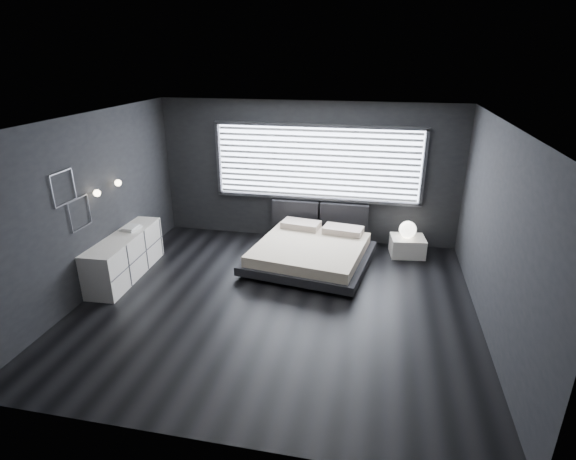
# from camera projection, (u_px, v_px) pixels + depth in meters

# --- Properties ---
(room) EXTENTS (6.04, 6.00, 2.80)m
(room) POSITION_uv_depth(u_px,v_px,m) (276.00, 219.00, 6.48)
(room) COLOR black
(room) RESTS_ON ground
(window) EXTENTS (4.14, 0.09, 1.52)m
(window) POSITION_uv_depth(u_px,v_px,m) (317.00, 163.00, 8.82)
(window) COLOR white
(window) RESTS_ON ground
(headboard) EXTENTS (1.96, 0.16, 0.52)m
(headboard) POSITION_uv_depth(u_px,v_px,m) (319.00, 214.00, 9.14)
(headboard) COLOR black
(headboard) RESTS_ON ground
(sconce_near) EXTENTS (0.18, 0.11, 0.11)m
(sconce_near) POSITION_uv_depth(u_px,v_px,m) (97.00, 193.00, 7.00)
(sconce_near) COLOR silver
(sconce_near) RESTS_ON ground
(sconce_far) EXTENTS (0.18, 0.11, 0.11)m
(sconce_far) POSITION_uv_depth(u_px,v_px,m) (118.00, 183.00, 7.54)
(sconce_far) COLOR silver
(sconce_far) RESTS_ON ground
(wall_art_upper) EXTENTS (0.01, 0.48, 0.48)m
(wall_art_upper) POSITION_uv_depth(u_px,v_px,m) (63.00, 188.00, 6.37)
(wall_art_upper) COLOR #47474C
(wall_art_upper) RESTS_ON ground
(wall_art_lower) EXTENTS (0.01, 0.48, 0.48)m
(wall_art_lower) POSITION_uv_depth(u_px,v_px,m) (80.00, 213.00, 6.78)
(wall_art_lower) COLOR #47474C
(wall_art_lower) RESTS_ON ground
(bed) EXTENTS (2.36, 2.28, 0.54)m
(bed) POSITION_uv_depth(u_px,v_px,m) (310.00, 252.00, 8.19)
(bed) COLOR black
(bed) RESTS_ON ground
(nightstand) EXTENTS (0.69, 0.60, 0.37)m
(nightstand) POSITION_uv_depth(u_px,v_px,m) (407.00, 246.00, 8.60)
(nightstand) COLOR white
(nightstand) RESTS_ON ground
(orb_lamp) EXTENTS (0.32, 0.32, 0.32)m
(orb_lamp) POSITION_uv_depth(u_px,v_px,m) (408.00, 229.00, 8.48)
(orb_lamp) COLOR white
(orb_lamp) RESTS_ON nightstand
(dresser) EXTENTS (0.62, 1.91, 0.75)m
(dresser) POSITION_uv_depth(u_px,v_px,m) (125.00, 256.00, 7.74)
(dresser) COLOR white
(dresser) RESTS_ON ground
(book_stack) EXTENTS (0.27, 0.34, 0.07)m
(book_stack) POSITION_uv_depth(u_px,v_px,m) (131.00, 228.00, 7.84)
(book_stack) COLOR silver
(book_stack) RESTS_ON dresser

